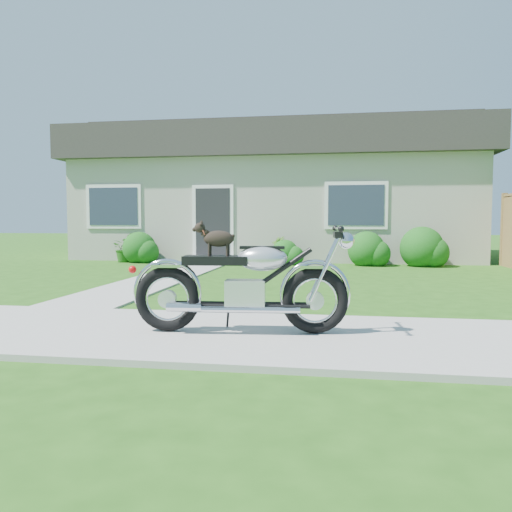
% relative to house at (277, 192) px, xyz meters
% --- Properties ---
extents(ground, '(80.00, 80.00, 0.00)m').
position_rel_house_xyz_m(ground, '(0.00, -11.99, -2.16)').
color(ground, '#235114').
rests_on(ground, ground).
extents(sidewalk, '(24.00, 2.20, 0.04)m').
position_rel_house_xyz_m(sidewalk, '(0.00, -11.99, -2.14)').
color(sidewalk, '#9E9B93').
rests_on(sidewalk, ground).
extents(walkway, '(1.20, 8.00, 0.03)m').
position_rel_house_xyz_m(walkway, '(-1.50, -6.99, -2.14)').
color(walkway, '#9E9B93').
rests_on(walkway, ground).
extents(house, '(12.60, 7.03, 4.50)m').
position_rel_house_xyz_m(house, '(0.00, 0.00, 0.00)').
color(house, '#BBB6A8').
rests_on(house, ground).
extents(shrub_row, '(8.73, 1.12, 1.12)m').
position_rel_house_xyz_m(shrub_row, '(1.61, -3.49, -1.73)').
color(shrub_row, '#185416').
rests_on(shrub_row, ground).
extents(potted_plant_left, '(0.93, 0.97, 0.82)m').
position_rel_house_xyz_m(potted_plant_left, '(-4.03, -3.44, -1.75)').
color(potted_plant_left, '#235D18').
rests_on(potted_plant_left, ground).
extents(potted_plant_right, '(0.60, 0.60, 0.76)m').
position_rel_house_xyz_m(potted_plant_right, '(0.43, -3.44, -1.78)').
color(potted_plant_right, '#34611A').
rests_on(potted_plant_right, ground).
extents(motorcycle_with_dog, '(2.22, 0.60, 1.11)m').
position_rel_house_xyz_m(motorcycle_with_dog, '(1.07, -11.99, -1.62)').
color(motorcycle_with_dog, black).
rests_on(motorcycle_with_dog, sidewalk).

